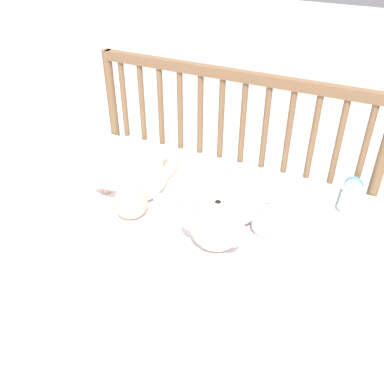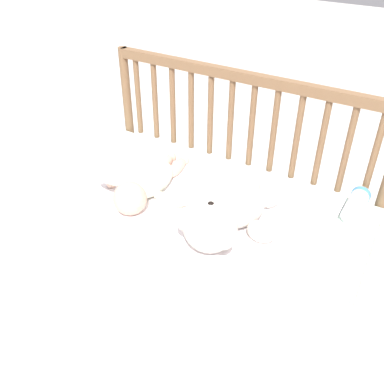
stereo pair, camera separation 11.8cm
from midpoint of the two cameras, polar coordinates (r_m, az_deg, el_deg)
ground_plane at (r=1.75m, az=1.85°, el=-15.57°), size 12.00×12.00×0.00m
crib_mattress at (r=1.56m, az=2.02°, el=-9.67°), size 1.09×0.65×0.51m
crib_rail at (r=1.61m, az=8.50°, el=7.05°), size 1.09×0.04×0.86m
blanket at (r=1.42m, az=2.55°, el=-1.47°), size 0.86×0.54×0.01m
teddy_bear at (r=1.28m, az=7.33°, el=-3.04°), size 0.30×0.42×0.16m
baby at (r=1.44m, az=-3.58°, el=0.99°), size 0.32×0.41×0.11m
baby_bottle at (r=1.49m, az=23.30°, el=-1.40°), size 0.06×0.17×0.06m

